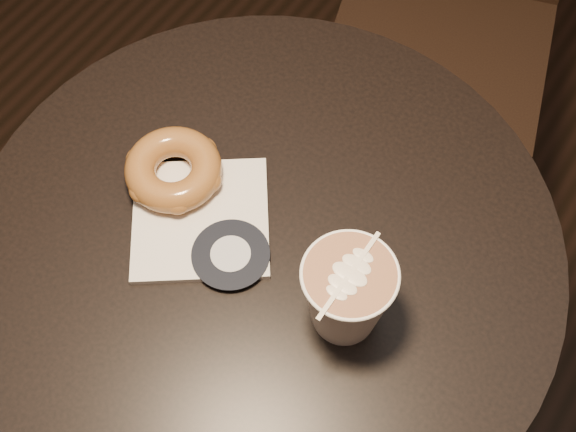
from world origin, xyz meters
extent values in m
plane|color=black|center=(0.00, 0.00, 0.00)|extent=(4.50, 4.50, 0.00)
cylinder|color=black|center=(0.00, 0.00, 0.73)|extent=(0.70, 0.70, 0.03)
cylinder|color=black|center=(0.00, 0.00, 0.37)|extent=(0.07, 0.07, 0.70)
cylinder|color=black|center=(0.00, 0.00, 0.01)|extent=(0.44, 0.44, 0.02)
cube|color=black|center=(-0.06, 0.63, 0.44)|extent=(0.49, 0.49, 0.04)
cylinder|color=black|center=(-0.16, 0.42, 0.22)|extent=(0.04, 0.04, 0.44)
cylinder|color=black|center=(0.15, 0.52, 0.22)|extent=(0.04, 0.04, 0.44)
cylinder|color=black|center=(-0.27, 0.73, 0.22)|extent=(0.04, 0.04, 0.44)
cylinder|color=black|center=(0.05, 0.83, 0.22)|extent=(0.04, 0.04, 0.44)
cube|color=silver|center=(-0.08, -0.02, 0.75)|extent=(0.22, 0.22, 0.01)
torus|color=brown|center=(-0.13, 0.01, 0.78)|extent=(0.12, 0.12, 0.04)
camera|label=1|loc=(0.26, -0.33, 1.58)|focal=50.00mm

